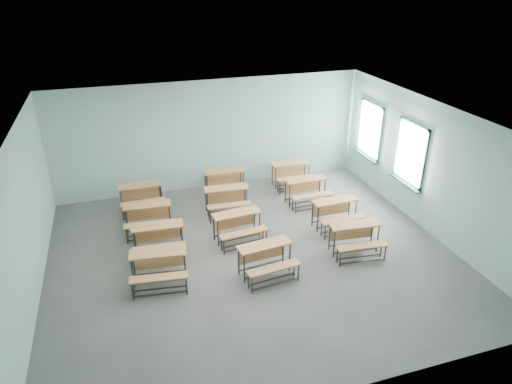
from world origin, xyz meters
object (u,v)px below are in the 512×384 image
desk_unit_r1c2 (336,210)px  desk_unit_r2c0 (148,215)px  desk_unit_r1c0 (158,236)px  desk_unit_r2c1 (227,197)px  desk_unit_r0c2 (356,235)px  desk_unit_r3c0 (141,194)px  desk_unit_r2c2 (307,188)px  desk_unit_r3c2 (292,171)px  desk_unit_r1c1 (238,223)px  desk_unit_r0c0 (159,264)px  desk_unit_r0c1 (267,256)px  desk_unit_r3c1 (225,179)px

desk_unit_r1c2 → desk_unit_r2c0: (-4.54, 1.19, 0.00)m
desk_unit_r1c0 → desk_unit_r2c1: 2.46m
desk_unit_r0c2 → desk_unit_r3c0: (-4.48, 3.61, 0.00)m
desk_unit_r2c0 → desk_unit_r3c0: (-0.06, 1.21, 0.00)m
desk_unit_r2c0 → desk_unit_r1c0: bearing=-79.1°
desk_unit_r2c1 → desk_unit_r3c0: size_ratio=1.03×
desk_unit_r2c2 → desk_unit_r3c2: 1.20m
desk_unit_r0c2 → desk_unit_r1c1: 2.75m
desk_unit_r0c0 → desk_unit_r2c1: bearing=58.2°
desk_unit_r1c0 → desk_unit_r3c0: 2.33m
desk_unit_r1c0 → desk_unit_r3c2: 4.95m
desk_unit_r0c1 → desk_unit_r1c0: 2.56m
desk_unit_r1c2 → desk_unit_r2c1: (-2.44, 1.54, 0.00)m
desk_unit_r2c0 → desk_unit_r2c1: (2.10, 0.36, 0.00)m
desk_unit_r2c2 → desk_unit_r3c2: size_ratio=1.01×
desk_unit_r0c2 → desk_unit_r3c2: size_ratio=1.05×
desk_unit_r0c0 → desk_unit_r0c1: (2.20, -0.38, 0.00)m
desk_unit_r1c2 → desk_unit_r2c0: size_ratio=0.98×
desk_unit_r1c1 → desk_unit_r1c2: 2.52m
desk_unit_r0c1 → desk_unit_r2c2: bearing=46.4°
desk_unit_r0c0 → desk_unit_r1c1: (2.01, 1.14, 0.00)m
desk_unit_r0c0 → desk_unit_r2c2: same height
desk_unit_r1c2 → desk_unit_r3c1: bearing=127.9°
desk_unit_r1c0 → desk_unit_r3c0: (-0.19, 2.32, 0.00)m
desk_unit_r0c1 → desk_unit_r3c0: same height
desk_unit_r2c0 → desk_unit_r3c1: size_ratio=1.02×
desk_unit_r1c1 → desk_unit_r3c1: (0.31, 2.53, 0.00)m
desk_unit_r0c0 → desk_unit_r3c0: bearing=98.6°
desk_unit_r0c2 → desk_unit_r1c0: same height
desk_unit_r1c2 → desk_unit_r2c2: (-0.19, 1.41, 0.00)m
desk_unit_r0c1 → desk_unit_r1c1: same height
desk_unit_r3c1 → desk_unit_r3c2: size_ratio=1.02×
desk_unit_r3c1 → desk_unit_r3c2: 2.05m
desk_unit_r0c2 → desk_unit_r3c0: same height
desk_unit_r1c1 → desk_unit_r1c2: same height
desk_unit_r1c1 → desk_unit_r2c0: (-2.01, 1.07, 0.00)m
desk_unit_r1c1 → desk_unit_r1c2: bearing=-8.4°
desk_unit_r2c0 → desk_unit_r3c0: same height
desk_unit_r0c0 → desk_unit_r1c2: (4.53, 1.02, 0.00)m
desk_unit_r0c2 → desk_unit_r3c2: same height
desk_unit_r2c2 → desk_unit_r0c0: bearing=-152.2°
desk_unit_r1c0 → desk_unit_r2c1: bearing=40.6°
desk_unit_r0c2 → desk_unit_r2c1: 3.61m
desk_unit_r0c0 → desk_unit_r1c2: same height
desk_unit_r1c1 → desk_unit_r2c0: 2.28m
desk_unit_r0c1 → desk_unit_r3c1: same height
desk_unit_r0c1 → desk_unit_r0c2: same height
desk_unit_r1c2 → desk_unit_r2c2: size_ratio=1.01×
desk_unit_r0c0 → desk_unit_r0c2: same height
desk_unit_r0c2 → desk_unit_r2c1: same height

